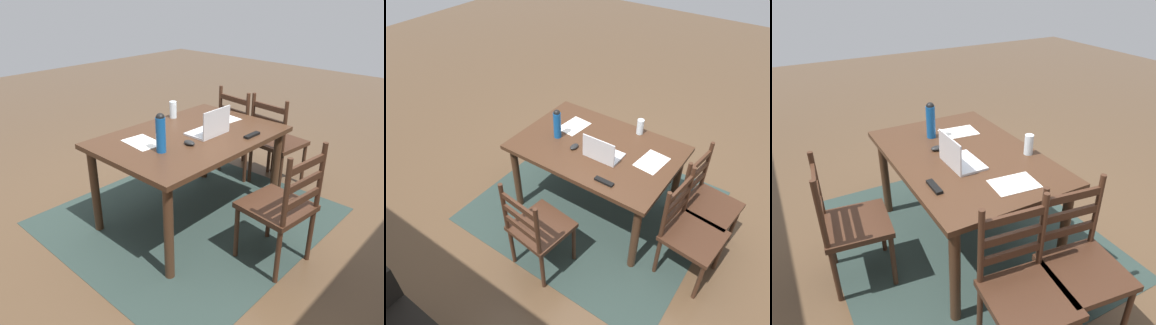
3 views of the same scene
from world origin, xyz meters
The scene contains 13 objects.
ground_plane centered at (0.00, 0.00, 0.00)m, with size 14.00×14.00×0.00m, color brown.
area_rug centered at (0.00, 0.00, 0.00)m, with size 2.23×2.05×0.01m, color #283833.
dining_table centered at (0.00, 0.00, 0.68)m, with size 1.50×1.02×0.78m.
chair_left_far centered at (-1.04, 0.20, 0.46)m, with size 0.48×0.48×0.95m.
chair_far_head centered at (0.00, 0.88, 0.46)m, with size 0.49×0.49×0.95m.
chair_left_near centered at (-1.04, -0.21, 0.46)m, with size 0.49×0.49×0.95m.
laptop centered at (-0.12, 0.12, 0.83)m, with size 0.32×0.22×0.23m.
water_bottle centered at (0.40, 0.09, 0.93)m, with size 0.07×0.07×0.29m.
drinking_glass centered at (-0.22, -0.42, 0.85)m, with size 0.07×0.07×0.15m, color silver.
computer_mouse centered at (0.16, 0.14, 0.79)m, with size 0.06×0.10×0.03m, color black.
tv_remote centered at (-0.31, 0.39, 0.79)m, with size 0.04×0.17×0.02m, color black.
paper_stack_left centered at (0.38, -0.15, 0.78)m, with size 0.21×0.30×0.00m, color white.
paper_stack_right centered at (-0.52, -0.08, 0.78)m, with size 0.21×0.30×0.00m, color white.
Camera 2 is at (-1.41, 2.30, 2.76)m, focal length 33.77 mm.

